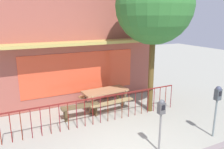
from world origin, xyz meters
name	(u,v)px	position (x,y,z in m)	size (l,w,h in m)	color
pub_storefront	(77,35)	(0.00, 4.39, 2.90)	(7.41, 1.25, 5.85)	#5B2C20
patio_fence_front	(100,105)	(0.00, 2.07, 0.66)	(6.25, 0.04, 0.97)	maroon
picnic_table_left	(105,94)	(0.69, 3.19, 0.61)	(1.88, 1.47, 0.79)	#A7704C
patio_bench	(80,109)	(-0.49, 2.78, 0.35)	(1.41, 0.36, 0.48)	brown
parking_meter_near	(161,112)	(0.79, -0.17, 1.16)	(0.18, 0.17, 1.51)	slate
parking_meter_far	(217,98)	(2.77, -0.28, 1.25)	(0.18, 0.17, 1.63)	slate
street_tree	(154,6)	(2.17, 2.20, 3.98)	(2.77, 2.77, 5.38)	brown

